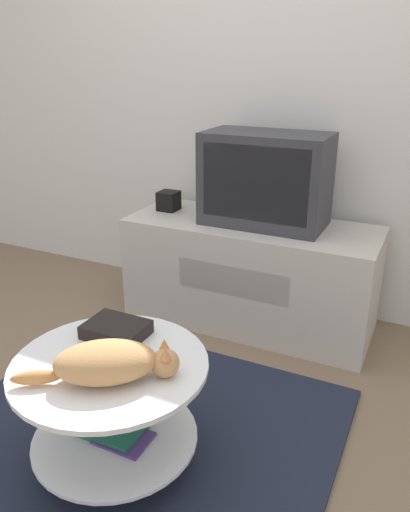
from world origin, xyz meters
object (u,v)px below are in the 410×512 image
Objects in this scene: tv at (265,179)px; dvd_box at (116,330)px; cat at (109,363)px; speaker at (169,201)px.

dvd_box is (-0.17, -1.09, -0.34)m from tv.
tv reaches higher than cat.
tv is 0.59m from speaker.
speaker reaches higher than dvd_box.
tv is at bearing -0.18° from speaker.
tv is 2.87× the size of dvd_box.
speaker is 1.17m from dvd_box.
dvd_box is at bearing 87.67° from cat.
dvd_box is (0.40, -1.09, -0.16)m from speaker.
cat is (0.53, -1.31, -0.12)m from speaker.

